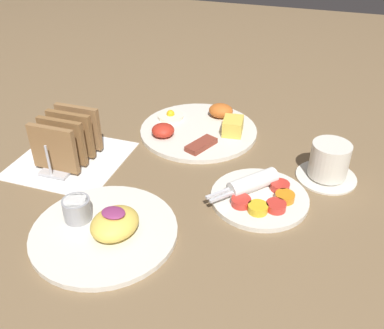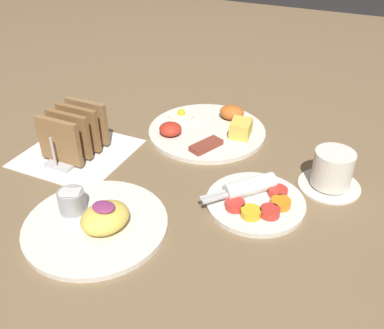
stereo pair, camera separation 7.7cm
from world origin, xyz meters
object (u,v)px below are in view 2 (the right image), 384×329
Objects in this scene: plate_foreground at (96,220)px; coffee_cup at (332,171)px; plate_condiments at (255,200)px; toast_rack at (74,133)px; plate_breakfast at (207,128)px.

plate_foreground is 0.45m from coffee_cup.
toast_rack reaches higher than plate_condiments.
plate_condiments is 1.52× the size of coffee_cup.
toast_rack is (-0.18, 0.18, 0.04)m from plate_foreground.
plate_condiments is at bearing 37.04° from plate_foreground.
plate_condiments is 0.41m from toast_rack.
plate_breakfast is 0.32m from coffee_cup.
coffee_cup is (0.11, 0.11, 0.02)m from plate_condiments.
plate_foreground is at bearing -140.08° from coffee_cup.
plate_foreground is (-0.04, -0.39, 0.00)m from plate_breakfast.
plate_breakfast reaches higher than plate_condiments.
plate_breakfast is 0.28m from plate_condiments.
plate_condiments is 0.16m from coffee_cup.
plate_breakfast is at bearing 161.88° from coffee_cup.
toast_rack reaches higher than coffee_cup.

